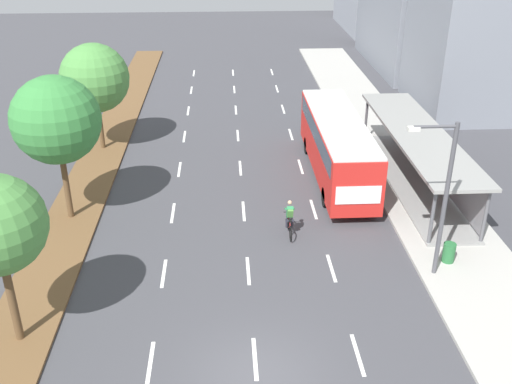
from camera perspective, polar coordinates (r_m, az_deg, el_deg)
The scene contains 14 objects.
ground_plane at distance 19.97m, azimuth 0.02°, elevation -17.38°, with size 140.00×140.00×0.00m, color #424247.
median_strip at distance 37.79m, azimuth -14.42°, elevation 4.21°, with size 2.60×52.00×0.12m, color brown.
sidewalk_right at distance 38.37m, azimuth 12.29°, elevation 4.81°, with size 4.50×52.00×0.15m, color #ADAAA3.
lane_divider_left at distance 33.98m, azimuth -7.45°, elevation 2.20°, with size 0.14×44.08×0.01m.
lane_divider_center at distance 33.88m, azimuth -1.53°, elevation 2.35°, with size 0.14×44.08×0.01m.
lane_divider_right at distance 34.15m, azimuth 4.35°, elevation 2.48°, with size 0.14×44.08×0.01m.
bus_shelter at distance 32.38m, azimuth 15.73°, elevation 3.73°, with size 2.90×13.74×2.86m.
bus at distance 32.32m, azimuth 7.88°, elevation 4.84°, with size 2.54×11.29×3.37m.
cyclist at distance 26.83m, azimuth 3.28°, elevation -2.68°, with size 0.46×1.82×1.71m.
median_tree_second at distance 27.94m, azimuth -18.84°, elevation 6.60°, with size 4.02×4.02×6.91m.
median_tree_third at distance 36.33m, azimuth -15.39°, elevation 10.60°, with size 4.06×4.06×6.40m.
streetlight at distance 23.52m, azimuth 17.63°, elevation 0.11°, with size 1.91×0.24×6.50m.
trash_bin at distance 26.07m, azimuth 18.21°, elevation -5.60°, with size 0.52×0.52×0.85m, color #286B38.
building_near_right at distance 45.49m, azimuth 21.64°, elevation 15.54°, with size 8.86×9.11×13.21m, color gray.
Camera 1 is at (-0.80, -14.39, 13.82)m, focal length 41.20 mm.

